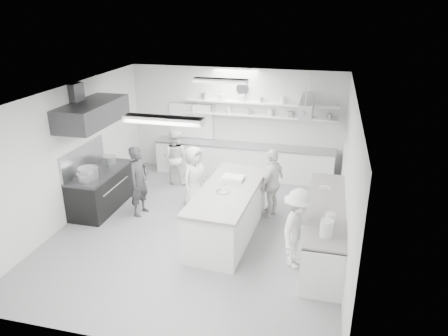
% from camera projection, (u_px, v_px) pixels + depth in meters
% --- Properties ---
extents(floor, '(6.00, 7.00, 0.02)m').
position_uv_depth(floor, '(201.00, 229.00, 9.41)').
color(floor, gray).
rests_on(floor, ground).
extents(ceiling, '(6.00, 7.00, 0.02)m').
position_uv_depth(ceiling, '(197.00, 93.00, 8.31)').
color(ceiling, white).
rests_on(ceiling, wall_back).
extents(wall_back, '(6.00, 0.04, 3.00)m').
position_uv_depth(wall_back, '(235.00, 122.00, 12.02)').
color(wall_back, silver).
rests_on(wall_back, floor).
extents(wall_front, '(6.00, 0.04, 3.00)m').
position_uv_depth(wall_front, '(123.00, 256.00, 5.70)').
color(wall_front, silver).
rests_on(wall_front, floor).
extents(wall_left, '(0.04, 7.00, 3.00)m').
position_uv_depth(wall_left, '(71.00, 153.00, 9.53)').
color(wall_left, silver).
rests_on(wall_left, floor).
extents(wall_right, '(0.04, 7.00, 3.00)m').
position_uv_depth(wall_right, '(349.00, 179.00, 8.19)').
color(wall_right, silver).
rests_on(wall_right, floor).
extents(stove, '(0.80, 1.80, 0.90)m').
position_uv_depth(stove, '(101.00, 191.00, 10.19)').
color(stove, black).
rests_on(stove, floor).
extents(exhaust_hood, '(0.85, 2.00, 0.50)m').
position_uv_depth(exhaust_hood, '(92.00, 113.00, 9.49)').
color(exhaust_hood, '#353537').
rests_on(exhaust_hood, wall_left).
extents(back_counter, '(5.00, 0.60, 0.92)m').
position_uv_depth(back_counter, '(243.00, 161.00, 12.06)').
color(back_counter, white).
rests_on(back_counter, floor).
extents(shelf_lower, '(4.20, 0.26, 0.04)m').
position_uv_depth(shelf_lower, '(259.00, 116.00, 11.66)').
color(shelf_lower, white).
rests_on(shelf_lower, wall_back).
extents(shelf_upper, '(4.20, 0.26, 0.04)m').
position_uv_depth(shelf_upper, '(260.00, 103.00, 11.53)').
color(shelf_upper, white).
rests_on(shelf_upper, wall_back).
extents(pass_through_window, '(1.30, 0.04, 1.00)m').
position_uv_depth(pass_through_window, '(191.00, 121.00, 12.31)').
color(pass_through_window, black).
rests_on(pass_through_window, wall_back).
extents(wall_clock, '(0.32, 0.05, 0.32)m').
position_uv_depth(wall_clock, '(243.00, 89.00, 11.59)').
color(wall_clock, white).
rests_on(wall_clock, wall_back).
extents(right_counter, '(0.74, 3.30, 0.94)m').
position_uv_depth(right_counter, '(325.00, 228.00, 8.46)').
color(right_counter, white).
rests_on(right_counter, floor).
extents(pot_rack, '(0.30, 1.60, 0.40)m').
position_uv_depth(pot_rack, '(307.00, 107.00, 10.29)').
color(pot_rack, '#A2A3A7').
rests_on(pot_rack, ceiling).
extents(light_fixture_front, '(1.30, 0.25, 0.10)m').
position_uv_depth(light_fixture_front, '(164.00, 120.00, 6.71)').
color(light_fixture_front, white).
rests_on(light_fixture_front, ceiling).
extents(light_fixture_rear, '(1.30, 0.25, 0.10)m').
position_uv_depth(light_fixture_rear, '(220.00, 81.00, 9.96)').
color(light_fixture_rear, white).
rests_on(light_fixture_rear, ceiling).
extents(prep_island, '(1.18, 2.81, 1.02)m').
position_uv_depth(prep_island, '(228.00, 213.00, 9.01)').
color(prep_island, white).
rests_on(prep_island, floor).
extents(stove_pot, '(0.45, 0.45, 0.29)m').
position_uv_depth(stove_pot, '(88.00, 174.00, 9.58)').
color(stove_pot, '#A2A3A7').
rests_on(stove_pot, stove).
extents(cook_stove, '(0.49, 0.66, 1.65)m').
position_uv_depth(cook_stove, '(139.00, 181.00, 9.78)').
color(cook_stove, '#303033').
rests_on(cook_stove, floor).
extents(cook_back, '(0.75, 0.60, 1.49)m').
position_uv_depth(cook_back, '(175.00, 157.00, 11.51)').
color(cook_back, white).
rests_on(cook_back, floor).
extents(cook_island_left, '(0.72, 0.86, 1.50)m').
position_uv_depth(cook_island_left, '(194.00, 176.00, 10.23)').
color(cook_island_left, white).
rests_on(cook_island_left, floor).
extents(cook_island_right, '(0.71, 1.03, 1.62)m').
position_uv_depth(cook_island_right, '(272.00, 183.00, 9.73)').
color(cook_island_right, white).
rests_on(cook_island_right, floor).
extents(cook_right, '(0.85, 1.13, 1.56)m').
position_uv_depth(cook_right, '(298.00, 229.00, 7.83)').
color(cook_right, white).
rests_on(cook_right, floor).
extents(bowl_island_a, '(0.34, 0.34, 0.07)m').
position_uv_depth(bowl_island_a, '(223.00, 193.00, 8.66)').
color(bowl_island_a, '#A2A3A7').
rests_on(bowl_island_a, prep_island).
extents(bowl_island_b, '(0.26, 0.26, 0.06)m').
position_uv_depth(bowl_island_b, '(223.00, 184.00, 9.08)').
color(bowl_island_b, white).
rests_on(bowl_island_b, prep_island).
extents(bowl_right, '(0.23, 0.23, 0.05)m').
position_uv_depth(bowl_right, '(325.00, 189.00, 9.03)').
color(bowl_right, white).
rests_on(bowl_right, right_counter).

